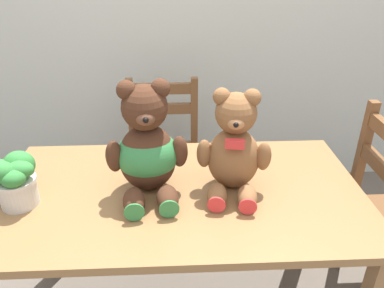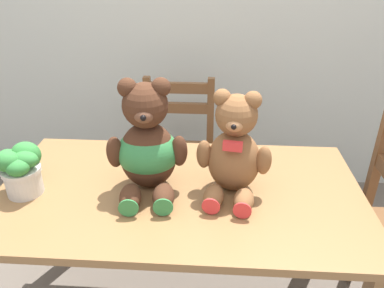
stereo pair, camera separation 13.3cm
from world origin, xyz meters
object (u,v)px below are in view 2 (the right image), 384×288
teddy_bear_right (234,151)px  potted_plant (20,167)px  wooden_chair_behind (177,156)px  teddy_bear_left (147,147)px

teddy_bear_right → potted_plant: size_ratio=2.10×
wooden_chair_behind → potted_plant: bearing=58.0°
teddy_bear_right → potted_plant: 0.77m
wooden_chair_behind → teddy_bear_left: bearing=87.6°
teddy_bear_right → potted_plant: teddy_bear_right is taller
teddy_bear_right → wooden_chair_behind: bearing=-60.1°
teddy_bear_right → potted_plant: bearing=13.0°
wooden_chair_behind → teddy_bear_right: teddy_bear_right is taller
wooden_chair_behind → teddy_bear_left: 0.83m
potted_plant → wooden_chair_behind: bearing=58.0°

